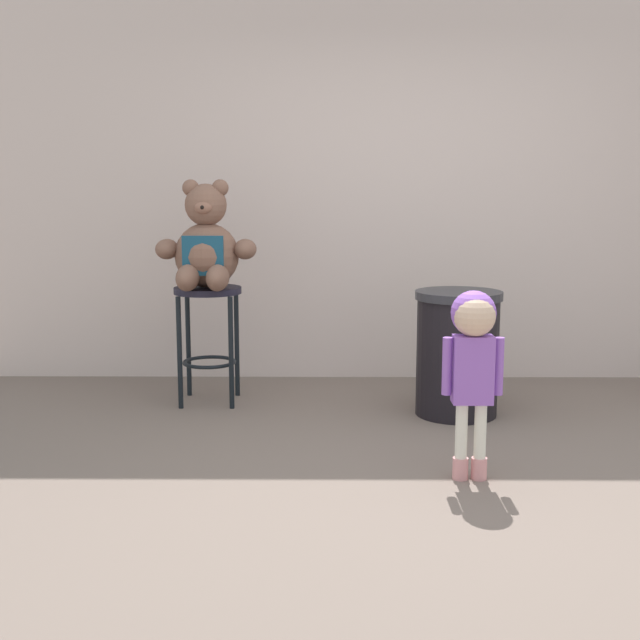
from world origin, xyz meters
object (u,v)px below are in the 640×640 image
(trash_bin, at_px, (457,353))
(bar_stool_with_teddy, at_px, (208,319))
(teddy_bear, at_px, (206,248))
(child_walking, at_px, (473,344))

(trash_bin, bearing_deg, bar_stool_with_teddy, 169.72)
(teddy_bear, bearing_deg, trash_bin, -9.14)
(bar_stool_with_teddy, relative_size, teddy_bear, 1.11)
(bar_stool_with_teddy, height_order, teddy_bear, teddy_bear)
(teddy_bear, height_order, child_walking, teddy_bear)
(bar_stool_with_teddy, height_order, child_walking, child_walking)
(teddy_bear, height_order, trash_bin, teddy_bear)
(bar_stool_with_teddy, distance_m, child_walking, 2.03)
(bar_stool_with_teddy, xyz_separation_m, child_walking, (1.45, -1.41, 0.11))
(child_walking, bearing_deg, bar_stool_with_teddy, -6.37)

